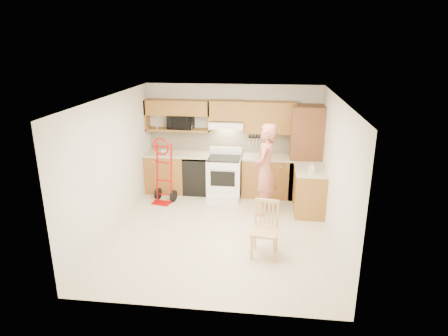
% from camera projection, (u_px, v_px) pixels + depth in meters
% --- Properties ---
extents(floor, '(4.00, 4.50, 0.02)m').
position_uv_depth(floor, '(221.00, 232.00, 7.36)').
color(floor, beige).
rests_on(floor, ground).
extents(ceiling, '(4.00, 4.50, 0.02)m').
position_uv_depth(ceiling, '(220.00, 98.00, 6.57)').
color(ceiling, white).
rests_on(ceiling, ground).
extents(wall_back, '(4.00, 0.02, 2.50)m').
position_uv_depth(wall_back, '(233.00, 139.00, 9.10)').
color(wall_back, silver).
rests_on(wall_back, ground).
extents(wall_front, '(4.00, 0.02, 2.50)m').
position_uv_depth(wall_front, '(197.00, 225.00, 4.83)').
color(wall_front, silver).
rests_on(wall_front, ground).
extents(wall_left, '(0.02, 4.50, 2.50)m').
position_uv_depth(wall_left, '(112.00, 165.00, 7.19)').
color(wall_left, silver).
rests_on(wall_left, ground).
extents(wall_right, '(0.02, 4.50, 2.50)m').
position_uv_depth(wall_right, '(336.00, 173.00, 6.74)').
color(wall_right, silver).
rests_on(wall_right, ground).
extents(backsplash, '(3.92, 0.03, 0.55)m').
position_uv_depth(backsplash, '(233.00, 141.00, 9.09)').
color(backsplash, beige).
rests_on(backsplash, wall_back).
extents(lower_cab_left, '(0.90, 0.60, 0.90)m').
position_uv_depth(lower_cab_left, '(166.00, 173.00, 9.23)').
color(lower_cab_left, olive).
rests_on(lower_cab_left, ground).
extents(dishwasher, '(0.60, 0.60, 0.85)m').
position_uv_depth(dishwasher, '(198.00, 175.00, 9.15)').
color(dishwasher, black).
rests_on(dishwasher, ground).
extents(lower_cab_right, '(1.14, 0.60, 0.90)m').
position_uv_depth(lower_cab_right, '(267.00, 177.00, 8.96)').
color(lower_cab_right, olive).
rests_on(lower_cab_right, ground).
extents(countertop_left, '(1.50, 0.63, 0.04)m').
position_uv_depth(countertop_left, '(178.00, 154.00, 9.05)').
color(countertop_left, beige).
rests_on(countertop_left, lower_cab_left).
extents(countertop_right, '(1.14, 0.63, 0.04)m').
position_uv_depth(countertop_right, '(268.00, 157.00, 8.81)').
color(countertop_right, beige).
rests_on(countertop_right, lower_cab_right).
extents(cab_return_right, '(0.60, 1.00, 0.90)m').
position_uv_depth(cab_return_right, '(309.00, 191.00, 8.11)').
color(cab_return_right, olive).
rests_on(cab_return_right, ground).
extents(countertop_return, '(0.63, 1.00, 0.04)m').
position_uv_depth(countertop_return, '(311.00, 170.00, 7.96)').
color(countertop_return, beige).
rests_on(countertop_return, cab_return_right).
extents(pantry_tall, '(0.70, 0.60, 2.10)m').
position_uv_depth(pantry_tall, '(305.00, 153.00, 8.68)').
color(pantry_tall, brown).
rests_on(pantry_tall, ground).
extents(upper_cab_left, '(1.50, 0.33, 0.34)m').
position_uv_depth(upper_cab_left, '(178.00, 107.00, 8.85)').
color(upper_cab_left, olive).
rests_on(upper_cab_left, wall_back).
extents(upper_shelf_mw, '(1.50, 0.33, 0.04)m').
position_uv_depth(upper_shelf_mw, '(178.00, 130.00, 9.00)').
color(upper_shelf_mw, olive).
rests_on(upper_shelf_mw, wall_back).
extents(upper_cab_center, '(0.76, 0.33, 0.44)m').
position_uv_depth(upper_cab_center, '(227.00, 110.00, 8.73)').
color(upper_cab_center, olive).
rests_on(upper_cab_center, wall_back).
extents(upper_cab_right, '(1.14, 0.33, 0.70)m').
position_uv_depth(upper_cab_right, '(270.00, 117.00, 8.67)').
color(upper_cab_right, olive).
rests_on(upper_cab_right, wall_back).
extents(range_hood, '(0.76, 0.46, 0.14)m').
position_uv_depth(range_hood, '(227.00, 124.00, 8.77)').
color(range_hood, white).
rests_on(range_hood, wall_back).
extents(knife_strip, '(0.40, 0.05, 0.29)m').
position_uv_depth(knife_strip, '(257.00, 140.00, 8.99)').
color(knife_strip, black).
rests_on(knife_strip, backsplash).
extents(microwave, '(0.59, 0.41, 0.32)m').
position_uv_depth(microwave, '(181.00, 122.00, 8.94)').
color(microwave, black).
rests_on(microwave, upper_shelf_mw).
extents(range, '(0.75, 0.98, 1.10)m').
position_uv_depth(range, '(224.00, 175.00, 8.80)').
color(range, white).
rests_on(range, ground).
extents(person, '(0.59, 0.77, 1.89)m').
position_uv_depth(person, '(265.00, 170.00, 7.87)').
color(person, '#B96454').
rests_on(person, ground).
extents(hand_truck, '(0.61, 0.58, 1.32)m').
position_uv_depth(hand_truck, '(162.00, 174.00, 8.51)').
color(hand_truck, '#B10A06').
rests_on(hand_truck, ground).
extents(dining_chair, '(0.47, 0.50, 0.93)m').
position_uv_depth(dining_chair, '(265.00, 230.00, 6.41)').
color(dining_chair, '#E2B474').
rests_on(dining_chair, ground).
extents(soap_bottle, '(0.11, 0.11, 0.21)m').
position_uv_depth(soap_bottle, '(312.00, 167.00, 7.71)').
color(soap_bottle, white).
rests_on(soap_bottle, countertop_return).
extents(bowl, '(0.21, 0.21, 0.05)m').
position_uv_depth(bowl, '(165.00, 152.00, 9.07)').
color(bowl, white).
rests_on(bowl, countertop_left).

